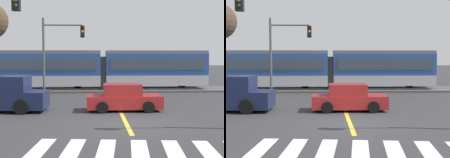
# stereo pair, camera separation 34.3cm
# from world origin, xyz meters

# --- Properties ---
(ground_plane) EXTENTS (200.00, 200.00, 0.00)m
(ground_plane) POSITION_xyz_m (0.00, 0.00, 0.00)
(ground_plane) COLOR #333335
(track_bed) EXTENTS (120.00, 4.00, 0.18)m
(track_bed) POSITION_xyz_m (0.00, 14.03, 0.09)
(track_bed) COLOR #56514C
(track_bed) RESTS_ON ground
(rail_near) EXTENTS (120.00, 0.08, 0.10)m
(rail_near) POSITION_xyz_m (0.00, 13.31, 0.23)
(rail_near) COLOR #939399
(rail_near) RESTS_ON track_bed
(rail_far) EXTENTS (120.00, 0.08, 0.10)m
(rail_far) POSITION_xyz_m (0.00, 14.75, 0.23)
(rail_far) COLOR #939399
(rail_far) RESTS_ON track_bed
(light_rail_tram) EXTENTS (18.50, 2.64, 3.43)m
(light_rail_tram) POSITION_xyz_m (-0.64, 14.02, 2.05)
(light_rail_tram) COLOR #B7BAC1
(light_rail_tram) RESTS_ON track_bed
(crosswalk_stripe_0) EXTENTS (0.86, 2.84, 0.01)m
(crosswalk_stripe_0) POSITION_xyz_m (-3.28, -3.91, 0.00)
(crosswalk_stripe_0) COLOR silver
(crosswalk_stripe_0) RESTS_ON ground
(crosswalk_stripe_1) EXTENTS (0.86, 2.84, 0.01)m
(crosswalk_stripe_1) POSITION_xyz_m (-2.19, -4.03, 0.00)
(crosswalk_stripe_1) COLOR silver
(crosswalk_stripe_1) RESTS_ON ground
(crosswalk_stripe_2) EXTENTS (0.86, 2.84, 0.01)m
(crosswalk_stripe_2) POSITION_xyz_m (-1.09, -4.15, 0.00)
(crosswalk_stripe_2) COLOR silver
(crosswalk_stripe_2) RESTS_ON ground
(crosswalk_stripe_3) EXTENTS (0.86, 2.84, 0.01)m
(crosswalk_stripe_3) POSITION_xyz_m (0.00, -4.26, 0.00)
(crosswalk_stripe_3) COLOR silver
(crosswalk_stripe_3) RESTS_ON ground
(crosswalk_stripe_4) EXTENTS (0.86, 2.84, 0.01)m
(crosswalk_stripe_4) POSITION_xyz_m (1.09, -4.38, 0.00)
(crosswalk_stripe_4) COLOR silver
(crosswalk_stripe_4) RESTS_ON ground
(crosswalk_stripe_5) EXTENTS (0.86, 2.84, 0.01)m
(crosswalk_stripe_5) POSITION_xyz_m (2.19, -4.50, 0.00)
(crosswalk_stripe_5) COLOR silver
(crosswalk_stripe_5) RESTS_ON ground
(lane_centre_line) EXTENTS (0.20, 14.29, 0.01)m
(lane_centre_line) POSITION_xyz_m (0.00, 4.88, 0.00)
(lane_centre_line) COLOR gold
(lane_centre_line) RESTS_ON ground
(sedan_crossing) EXTENTS (4.20, 1.92, 1.52)m
(sedan_crossing) POSITION_xyz_m (0.22, 3.47, 0.70)
(sedan_crossing) COLOR #B22323
(sedan_crossing) RESTS_ON ground
(pickup_truck) EXTENTS (5.50, 2.45, 1.98)m
(pickup_truck) POSITION_xyz_m (-6.68, 3.62, 0.84)
(pickup_truck) COLOR #192347
(pickup_truck) RESTS_ON ground
(traffic_light_far_left) EXTENTS (3.25, 0.38, 6.03)m
(traffic_light_far_left) POSITION_xyz_m (-4.27, 10.36, 3.91)
(traffic_light_far_left) COLOR #515459
(traffic_light_far_left) RESTS_ON ground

